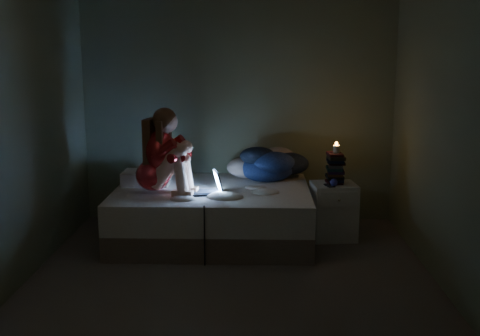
{
  "coord_description": "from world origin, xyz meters",
  "views": [
    {
      "loc": [
        0.22,
        -4.88,
        2.0
      ],
      "look_at": [
        0.05,
        1.0,
        0.8
      ],
      "focal_mm": 43.82,
      "sensor_mm": 36.0,
      "label": 1
    }
  ],
  "objects_px": {
    "woman": "(153,150)",
    "nightstand": "(333,211)",
    "bed": "(213,214)",
    "phone": "(328,185)",
    "candle": "(336,149)",
    "laptop": "(204,182)"
  },
  "relations": [
    {
      "from": "candle",
      "to": "phone",
      "type": "height_order",
      "value": "candle"
    },
    {
      "from": "bed",
      "to": "nightstand",
      "type": "height_order",
      "value": "nightstand"
    },
    {
      "from": "laptop",
      "to": "candle",
      "type": "bearing_deg",
      "value": -1.27
    },
    {
      "from": "candle",
      "to": "nightstand",
      "type": "bearing_deg",
      "value": -125.64
    },
    {
      "from": "bed",
      "to": "laptop",
      "type": "xyz_separation_m",
      "value": [
        -0.07,
        -0.24,
        0.4
      ]
    },
    {
      "from": "candle",
      "to": "phone",
      "type": "bearing_deg",
      "value": -125.73
    },
    {
      "from": "bed",
      "to": "nightstand",
      "type": "relative_size",
      "value": 3.37
    },
    {
      "from": "woman",
      "to": "nightstand",
      "type": "relative_size",
      "value": 1.46
    },
    {
      "from": "laptop",
      "to": "phone",
      "type": "distance_m",
      "value": 1.3
    },
    {
      "from": "bed",
      "to": "candle",
      "type": "height_order",
      "value": "candle"
    },
    {
      "from": "bed",
      "to": "candle",
      "type": "distance_m",
      "value": 1.47
    },
    {
      "from": "laptop",
      "to": "phone",
      "type": "relative_size",
      "value": 2.53
    },
    {
      "from": "laptop",
      "to": "bed",
      "type": "bearing_deg",
      "value": 59.07
    },
    {
      "from": "woman",
      "to": "nightstand",
      "type": "height_order",
      "value": "woman"
    },
    {
      "from": "woman",
      "to": "phone",
      "type": "height_order",
      "value": "woman"
    },
    {
      "from": "woman",
      "to": "candle",
      "type": "xyz_separation_m",
      "value": [
        1.88,
        0.3,
        -0.03
      ]
    },
    {
      "from": "laptop",
      "to": "nightstand",
      "type": "height_order",
      "value": "laptop"
    },
    {
      "from": "bed",
      "to": "woman",
      "type": "height_order",
      "value": "woman"
    },
    {
      "from": "woman",
      "to": "candle",
      "type": "bearing_deg",
      "value": 19.94
    },
    {
      "from": "woman",
      "to": "candle",
      "type": "relative_size",
      "value": 11.0
    },
    {
      "from": "laptop",
      "to": "phone",
      "type": "xyz_separation_m",
      "value": [
        1.28,
        0.2,
        -0.08
      ]
    },
    {
      "from": "bed",
      "to": "phone",
      "type": "distance_m",
      "value": 1.25
    }
  ]
}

